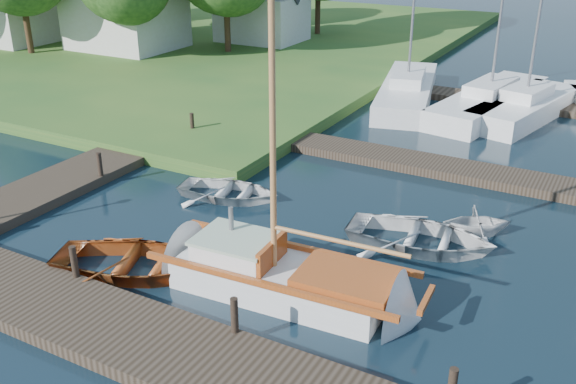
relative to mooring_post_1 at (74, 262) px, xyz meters
The scene contains 20 objects.
ground 5.87m from the mooring_post_1, 59.04° to the left, with size 160.00×160.00×0.00m, color black.
near_dock 3.21m from the mooring_post_1, 18.43° to the right, with size 18.00×2.20×0.30m, color black.
left_dock 8.62m from the mooring_post_1, 125.54° to the left, with size 2.20×18.00×0.30m, color black.
far_dock 12.55m from the mooring_post_1, 66.50° to the left, with size 14.00×1.60×0.30m, color black.
shore 36.80m from the mooring_post_1, 132.80° to the left, with size 50.00×40.00×0.50m, color #2A5722.
mooring_post_1 is the anchor object (origin of this frame).
mooring_post_2 4.50m from the mooring_post_1, ahead, with size 0.16×0.16×0.80m, color black.
mooring_post_4 6.40m from the mooring_post_1, 128.66° to the left, with size 0.16×0.16×0.80m, color black.
mooring_post_5 10.77m from the mooring_post_1, 111.80° to the left, with size 0.16×0.16×0.80m, color black.
sailboat 5.06m from the mooring_post_1, 25.66° to the left, with size 7.25×2.37×9.83m.
dinghy 1.45m from the mooring_post_1, 58.06° to the left, with size 2.91×4.08×0.85m, color #85350C.
tender_a 6.10m from the mooring_post_1, 87.27° to the left, with size 2.29×3.21×0.66m, color silver.
tender_c 8.81m from the mooring_post_1, 41.95° to the left, with size 2.81×3.93×0.81m, color silver.
tender_d 10.61m from the mooring_post_1, 43.65° to the left, with size 1.61×1.87×0.98m, color silver.
marina_boat_0 19.49m from the mooring_post_1, 85.72° to the left, with size 4.25×9.22×10.81m.
marina_boat_1 20.19m from the mooring_post_1, 74.91° to the left, with size 3.63×9.13×9.39m.
marina_boat_2 20.48m from the mooring_post_1, 70.58° to the left, with size 3.81×7.65×11.75m.
house_a 27.11m from the mooring_post_1, 128.99° to the left, with size 6.30×5.00×6.29m.
house_b 31.47m from the mooring_post_1, 142.77° to the left, with size 5.77×4.50×5.79m.
house_c 29.22m from the mooring_post_1, 112.17° to the left, with size 5.25×4.00×5.28m.
Camera 1 is at (7.74, -14.08, 8.29)m, focal length 40.00 mm.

